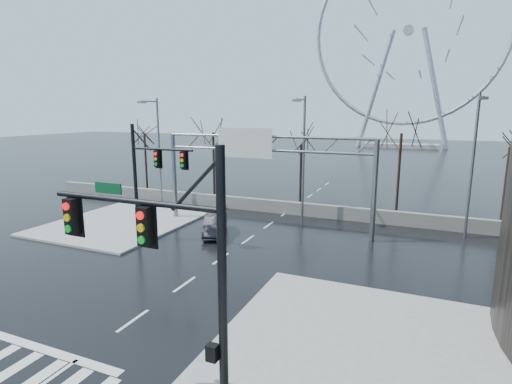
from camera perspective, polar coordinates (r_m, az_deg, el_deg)
The scene contains 17 objects.
ground at distance 18.67m, azimuth -17.17°, elevation -17.16°, with size 260.00×260.00×0.00m, color black.
sidewalk_right_ext at distance 16.78m, azimuth 17.46°, elevation -20.38°, with size 12.00×10.00×0.15m, color gray.
sidewalk_far at distance 33.90m, azimuth -18.43°, elevation -4.09°, with size 10.00×12.00×0.15m, color gray.
barrier_wall at distance 35.10m, azimuth 4.19°, elevation -2.20°, with size 52.00×0.50×1.10m, color slate.
signal_mast_near at distance 10.85m, azimuth -11.42°, elevation -9.86°, with size 5.52×0.41×8.00m.
signal_mast_far at distance 27.42m, azimuth -15.15°, elevation 2.72°, with size 4.72×0.41×8.00m.
sign_gantry at distance 29.76m, azimuth 0.47°, elevation 4.45°, with size 16.36×0.40×7.60m.
streetlight_left at distance 38.28m, azimuth -14.01°, elevation 6.71°, with size 0.50×2.55×10.00m.
streetlight_mid at distance 31.91m, azimuth 6.67°, elevation 6.11°, with size 0.50×2.55×10.00m.
streetlight_right at distance 30.77m, azimuth 28.69°, elevation 4.61°, with size 0.50×2.55×10.00m.
tree_far_left at distance 46.57m, azimuth -15.61°, elevation 7.01°, with size 3.50×3.50×7.00m.
tree_left at distance 41.11m, azimuth -6.13°, elevation 7.40°, with size 3.75×3.75×7.50m.
tree_center at distance 38.59m, azimuth 6.47°, elevation 5.94°, with size 3.25×3.25×6.50m.
tree_right at distance 35.97m, azimuth 19.99°, elevation 6.62°, with size 3.90×3.90×7.80m.
tree_far_right at distance 36.97m, azimuth 32.43°, elevation 4.40°, with size 3.40×3.40×6.80m.
ferris_wheel at distance 108.89m, azimuth 20.89°, elevation 19.82°, with size 45.00×6.00×50.91m.
car at distance 29.21m, azimuth -5.84°, elevation -4.69°, with size 1.52×4.35×1.43m, color black.
Camera 1 is at (10.96, -12.32, 8.75)m, focal length 28.00 mm.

